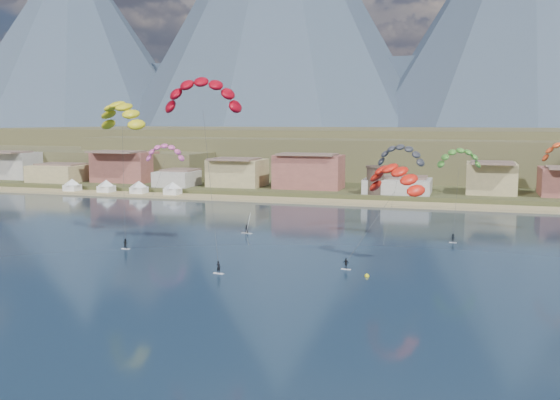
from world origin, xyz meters
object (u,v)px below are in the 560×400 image
object	(u,v)px
watchtower	(375,180)
buoy	(367,276)
kitesurfer_yellow	(122,111)
kitesurfer_green	(459,156)
kitesurfer_orange	(395,174)
windsurfer	(247,227)
kitesurfer_red	(203,90)

from	to	relation	value
watchtower	buoy	world-z (taller)	watchtower
kitesurfer_yellow	kitesurfer_green	distance (m)	70.69
kitesurfer_orange	buoy	distance (m)	18.93
kitesurfer_orange	windsurfer	size ratio (longest dim) A/B	4.36
kitesurfer_red	kitesurfer_yellow	size ratio (longest dim) A/B	1.15
kitesurfer_green	watchtower	bearing A→B (deg)	116.90
kitesurfer_red	kitesurfer_yellow	world-z (taller)	kitesurfer_red
kitesurfer_yellow	kitesurfer_green	world-z (taller)	kitesurfer_yellow
watchtower	kitesurfer_yellow	bearing A→B (deg)	-118.65
kitesurfer_green	kitesurfer_orange	bearing A→B (deg)	-106.73
watchtower	kitesurfer_green	world-z (taller)	kitesurfer_green
windsurfer	buoy	distance (m)	42.53
kitesurfer_yellow	kitesurfer_green	size ratio (longest dim) A/B	1.44
watchtower	buoy	xyz separation A→B (m)	(12.16, -92.53, -6.25)
kitesurfer_orange	kitesurfer_green	bearing A→B (deg)	73.27
kitesurfer_yellow	buoy	world-z (taller)	kitesurfer_yellow
kitesurfer_red	windsurfer	xyz separation A→B (m)	(0.49, 21.22, -27.84)
watchtower	kitesurfer_green	size ratio (longest dim) A/B	0.42
buoy	kitesurfer_yellow	bearing A→B (deg)	160.89
windsurfer	buoy	bearing A→B (deg)	-44.60
kitesurfer_yellow	watchtower	bearing A→B (deg)	61.35
kitesurfer_orange	windsurfer	world-z (taller)	kitesurfer_orange
windsurfer	watchtower	bearing A→B (deg)	73.89
kitesurfer_yellow	buoy	distance (m)	61.39
kitesurfer_red	buoy	world-z (taller)	kitesurfer_red
watchtower	kitesurfer_orange	world-z (taller)	kitesurfer_orange
watchtower	windsurfer	xyz separation A→B (m)	(-18.11, -62.69, -5.00)
kitesurfer_red	buoy	xyz separation A→B (m)	(30.76, -8.63, -29.09)
windsurfer	kitesurfer_green	bearing A→B (deg)	18.34
kitesurfer_orange	buoy	world-z (taller)	kitesurfer_orange
kitesurfer_yellow	kitesurfer_red	bearing A→B (deg)	-23.69
kitesurfer_orange	windsurfer	bearing A→B (deg)	150.77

